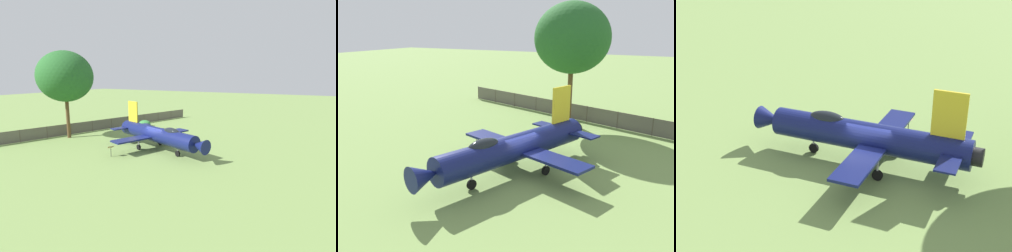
% 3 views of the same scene
% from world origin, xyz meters
% --- Properties ---
extents(ground_plane, '(200.00, 200.00, 0.00)m').
position_xyz_m(ground_plane, '(0.00, 0.00, 0.00)').
color(ground_plane, '#75934C').
extents(display_jet, '(9.84, 13.25, 5.07)m').
position_xyz_m(display_jet, '(0.12, 0.35, 1.76)').
color(display_jet, '#111951').
rests_on(display_jet, ground_plane).
extents(shade_tree, '(6.87, 7.26, 11.24)m').
position_xyz_m(shade_tree, '(0.76, -13.12, 7.99)').
color(shade_tree, brown).
rests_on(shade_tree, ground_plane).
extents(perimeter_fence, '(37.19, 11.62, 1.59)m').
position_xyz_m(perimeter_fence, '(-3.77, -13.40, 0.84)').
color(perimeter_fence, '#4C4238').
rests_on(perimeter_fence, ground_plane).
extents(info_plaque, '(0.72, 0.64, 1.14)m').
position_xyz_m(info_plaque, '(4.53, -2.59, 0.85)').
color(info_plaque, '#333333').
rests_on(info_plaque, ground_plane).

